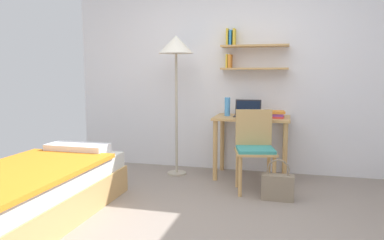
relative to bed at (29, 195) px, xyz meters
The scene contains 10 objects.
ground_plane 1.51m from the bed, ahead, with size 5.28×5.28×0.00m, color gray.
wall_back 2.86m from the bed, 56.01° to the left, with size 4.40×0.27×2.60m.
bed is the anchor object (origin of this frame).
desk 2.58m from the bed, 47.25° to the left, with size 0.91×0.58×0.76m.
desk_chair 2.28m from the bed, 36.78° to the left, with size 0.50×0.48×0.89m.
standing_lamp 2.35m from the bed, 65.76° to the left, with size 0.43×0.43×1.75m.
laptop 2.60m from the bed, 48.46° to the left, with size 0.32×0.21×0.20m.
water_bottle 2.45m from the bed, 52.92° to the left, with size 0.07×0.07×0.23m, color #4C99DB.
book_stack 2.80m from the bed, 42.05° to the left, with size 0.19×0.24×0.08m.
handbag 2.36m from the bed, 27.86° to the left, with size 0.32×0.13×0.42m.
Camera 1 is at (0.67, -2.81, 1.29)m, focal length 34.43 mm.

